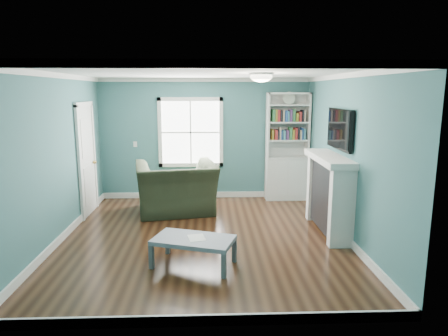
{
  "coord_description": "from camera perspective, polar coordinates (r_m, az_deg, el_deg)",
  "views": [
    {
      "loc": [
        0.09,
        -6.14,
        2.32
      ],
      "look_at": [
        0.34,
        0.4,
        1.06
      ],
      "focal_mm": 32.0,
      "sensor_mm": 36.0,
      "label": 1
    }
  ],
  "objects": [
    {
      "name": "door",
      "position": [
        7.98,
        -19.02,
        1.29
      ],
      "size": [
        0.12,
        0.98,
        2.17
      ],
      "color": "silver",
      "rests_on": "ground"
    },
    {
      "name": "ceiling_fixture",
      "position": [
        6.29,
        5.34,
        12.92
      ],
      "size": [
        0.38,
        0.38,
        0.15
      ],
      "color": "white",
      "rests_on": "room_walls"
    },
    {
      "name": "paper_sheet",
      "position": [
        5.45,
        -3.94,
        -9.9
      ],
      "size": [
        0.27,
        0.31,
        0.0
      ],
      "primitive_type": "cube",
      "rotation": [
        0.0,
        0.0,
        0.21
      ],
      "color": "white",
      "rests_on": "coffee_table"
    },
    {
      "name": "bookshelf",
      "position": [
        8.71,
        8.95,
        1.53
      ],
      "size": [
        0.9,
        0.35,
        2.31
      ],
      "color": "silver",
      "rests_on": "ground"
    },
    {
      "name": "coffee_table",
      "position": [
        5.47,
        -4.38,
        -10.44
      ],
      "size": [
        1.19,
        0.88,
        0.38
      ],
      "rotation": [
        0.0,
        0.0,
        -0.32
      ],
      "color": "#444C52",
      "rests_on": "ground"
    },
    {
      "name": "trim",
      "position": [
        6.23,
        -2.99,
        0.86
      ],
      "size": [
        4.5,
        5.0,
        2.6
      ],
      "color": "white",
      "rests_on": "ground"
    },
    {
      "name": "light_switch",
      "position": [
        8.84,
        -12.57,
        3.34
      ],
      "size": [
        0.08,
        0.01,
        0.12
      ],
      "primitive_type": "cube",
      "color": "white",
      "rests_on": "room_walls"
    },
    {
      "name": "recliner",
      "position": [
        7.74,
        -6.87,
        -1.65
      ],
      "size": [
        1.64,
        1.22,
        1.3
      ],
      "primitive_type": "imported",
      "rotation": [
        0.0,
        0.0,
        -2.96
      ],
      "color": "black",
      "rests_on": "ground"
    },
    {
      "name": "fireplace",
      "position": [
        6.85,
        14.79,
        -3.72
      ],
      "size": [
        0.44,
        1.58,
        1.3
      ],
      "color": "black",
      "rests_on": "ground"
    },
    {
      "name": "window",
      "position": [
        8.67,
        -4.78,
        5.09
      ],
      "size": [
        1.4,
        0.06,
        1.5
      ],
      "color": "white",
      "rests_on": "room_walls"
    },
    {
      "name": "room_walls",
      "position": [
        6.18,
        -3.02,
        4.01
      ],
      "size": [
        5.0,
        5.0,
        5.0
      ],
      "color": "#3A6F73",
      "rests_on": "ground"
    },
    {
      "name": "floor",
      "position": [
        6.56,
        -2.88,
        -9.84
      ],
      "size": [
        5.0,
        5.0,
        0.0
      ],
      "primitive_type": "plane",
      "color": "black",
      "rests_on": "ground"
    },
    {
      "name": "tv",
      "position": [
        6.7,
        16.23,
        5.36
      ],
      "size": [
        0.06,
        1.1,
        0.65
      ],
      "primitive_type": "cube",
      "color": "black",
      "rests_on": "fireplace"
    }
  ]
}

